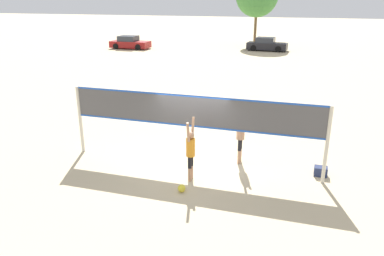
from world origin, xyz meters
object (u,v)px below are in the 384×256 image
Objects in this scene: volleyball at (182,188)px; parked_car_mid at (267,45)px; player_spiker at (191,149)px; volleyball_net at (192,116)px; parked_car_far at (130,43)px; player_blocker at (241,132)px; gear_bag at (321,171)px.

parked_car_mid is (-1.05, 32.24, 0.51)m from volleyball.
volleyball is at bearing 178.39° from player_spiker.
volleyball_net is 2.00× the size of parked_car_far.
gear_bag is (2.74, -0.26, -0.99)m from player_blocker.
player_spiker is 2.19m from player_blocker.
parked_car_far is (-15.75, 27.59, -1.19)m from volleyball_net.
gear_bag is (4.02, 2.37, 0.04)m from volleyball.
parked_car_far reaches higher than gear_bag.
volleyball_net reaches higher than player_spiker.
volleyball_net reaches higher than gear_bag.
player_blocker reaches higher than parked_car_far.
player_spiker is at bearing 88.39° from volleyball.
parked_car_mid reaches higher than volleyball.
volleyball_net is 4.04× the size of player_blocker.
volleyball is at bearing -84.37° from parked_car_mid.
parked_car_mid is (-0.81, 30.37, -1.19)m from volleyball_net.
volleyball is 4.67m from gear_bag.
player_spiker reaches higher than parked_car_far.
gear_bag is at bearing 84.64° from player_blocker.
volleyball_net is 2.54m from volleyball.
parked_car_far is at bearing -147.23° from player_blocker.
volleyball_net reaches higher than volleyball.
parked_car_mid reaches higher than gear_bag.
gear_bag is at bearing 30.50° from volleyball.
parked_car_far reaches higher than volleyball.
player_spiker is 1.27m from volleyball.
parked_car_far is (-16.02, 28.62, -0.44)m from player_spiker.
player_spiker is 32.80m from parked_car_far.
player_blocker is (1.53, 0.76, -0.67)m from volleyball_net.
gear_bag is 33.69m from parked_car_far.
parked_car_mid is (-1.07, 31.40, -0.44)m from player_spiker.
gear_bag is at bearing -53.81° from parked_car_far.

